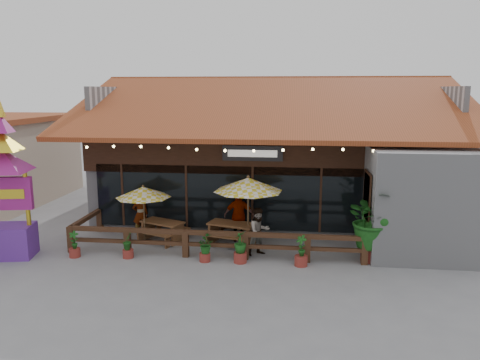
# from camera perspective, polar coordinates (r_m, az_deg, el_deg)

# --- Properties ---
(ground) EXTENTS (100.00, 100.00, 0.00)m
(ground) POSITION_cam_1_polar(r_m,az_deg,el_deg) (15.98, 2.68, -9.07)
(ground) COLOR gray
(ground) RESTS_ON ground
(restaurant_building) EXTENTS (15.50, 14.73, 6.09)m
(restaurant_building) POSITION_cam_1_polar(r_m,az_deg,el_deg) (21.86, 4.67, 2.31)
(restaurant_building) COLOR #B0B0B5
(restaurant_building) RESTS_ON ground
(patio_railing) EXTENTS (10.00, 2.60, 0.92)m
(patio_railing) POSITION_cam_1_polar(r_m,az_deg,el_deg) (15.84, -5.58, -6.94)
(patio_railing) COLOR #432B18
(patio_railing) RESTS_ON ground
(umbrella_left) EXTENTS (2.40, 2.40, 2.13)m
(umbrella_left) POSITION_cam_1_polar(r_m,az_deg,el_deg) (17.12, -11.71, -1.48)
(umbrella_left) COLOR brown
(umbrella_left) RESTS_ON ground
(umbrella_right) EXTENTS (2.99, 2.99, 2.58)m
(umbrella_right) POSITION_cam_1_polar(r_m,az_deg,el_deg) (16.10, 1.00, -0.59)
(umbrella_right) COLOR brown
(umbrella_right) RESTS_ON ground
(picnic_table_left) EXTENTS (1.96, 1.85, 0.75)m
(picnic_table_left) POSITION_cam_1_polar(r_m,az_deg,el_deg) (17.43, -9.41, -5.76)
(picnic_table_left) COLOR brown
(picnic_table_left) RESTS_ON ground
(picnic_table_right) EXTENTS (2.00, 1.85, 0.80)m
(picnic_table_right) POSITION_cam_1_polar(r_m,az_deg,el_deg) (16.79, -0.98, -6.12)
(picnic_table_right) COLOR brown
(picnic_table_right) RESTS_ON ground
(thai_sign_tower) EXTENTS (2.54, 2.54, 5.84)m
(thai_sign_tower) POSITION_cam_1_polar(r_m,az_deg,el_deg) (16.83, -26.85, 1.62)
(thai_sign_tower) COLOR #5E2996
(thai_sign_tower) RESTS_ON ground
(tropical_plant) EXTENTS (2.13, 2.00, 2.37)m
(tropical_plant) POSITION_cam_1_polar(r_m,az_deg,el_deg) (15.58, 15.84, -4.78)
(tropical_plant) COLOR maroon
(tropical_plant) RESTS_ON ground
(diner_a) EXTENTS (0.68, 0.55, 1.61)m
(diner_a) POSITION_cam_1_polar(r_m,az_deg,el_deg) (18.28, -12.05, -4.09)
(diner_a) COLOR #361D11
(diner_a) RESTS_ON ground
(diner_b) EXTENTS (1.00, 0.96, 1.63)m
(diner_b) POSITION_cam_1_polar(r_m,az_deg,el_deg) (15.71, 2.34, -6.30)
(diner_b) COLOR #361D11
(diner_b) RESTS_ON ground
(diner_c) EXTENTS (1.11, 0.47, 1.89)m
(diner_c) POSITION_cam_1_polar(r_m,az_deg,el_deg) (17.08, -0.10, -4.40)
(diner_c) COLOR #361D11
(diner_c) RESTS_ON ground
(planter_a) EXTENTS (0.37, 0.37, 0.90)m
(planter_a) POSITION_cam_1_polar(r_m,az_deg,el_deg) (16.58, -19.54, -7.60)
(planter_a) COLOR maroon
(planter_a) RESTS_ON ground
(planter_b) EXTENTS (0.36, 0.40, 0.87)m
(planter_b) POSITION_cam_1_polar(r_m,az_deg,el_deg) (15.99, -13.52, -7.87)
(planter_b) COLOR maroon
(planter_b) RESTS_ON ground
(planter_c) EXTENTS (0.68, 0.70, 0.87)m
(planter_c) POSITION_cam_1_polar(r_m,az_deg,el_deg) (15.25, -4.32, -8.13)
(planter_c) COLOR maroon
(planter_c) RESTS_ON ground
(planter_d) EXTENTS (0.52, 0.52, 1.04)m
(planter_d) POSITION_cam_1_polar(r_m,az_deg,el_deg) (15.11, 0.03, -8.25)
(planter_d) COLOR maroon
(planter_d) RESTS_ON ground
(planter_e) EXTENTS (0.43, 0.41, 1.01)m
(planter_e) POSITION_cam_1_polar(r_m,az_deg,el_deg) (14.99, 7.47, -8.82)
(planter_e) COLOR maroon
(planter_e) RESTS_ON ground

